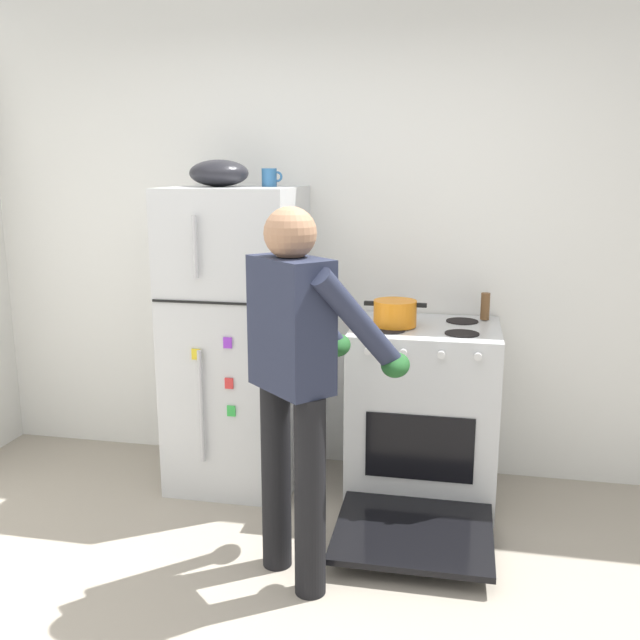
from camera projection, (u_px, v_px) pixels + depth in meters
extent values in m
cube|color=white|center=(343.00, 237.00, 4.02)|extent=(6.00, 0.10, 2.70)
cube|color=silver|center=(238.00, 338.00, 3.87)|extent=(0.68, 0.68, 1.64)
cube|color=black|center=(215.00, 303.00, 3.48)|extent=(0.67, 0.01, 0.01)
cylinder|color=#B7B7BC|center=(201.00, 407.00, 3.60)|extent=(0.02, 0.02, 0.60)
cylinder|color=#B7B7BC|center=(195.00, 247.00, 3.42)|extent=(0.02, 0.02, 0.31)
cube|color=green|center=(231.00, 411.00, 3.59)|extent=(0.04, 0.01, 0.06)
cube|color=yellow|center=(196.00, 354.00, 3.56)|extent=(0.04, 0.01, 0.06)
cube|color=red|center=(229.00, 383.00, 3.56)|extent=(0.04, 0.01, 0.06)
cube|color=purple|center=(228.00, 343.00, 3.51)|extent=(0.04, 0.01, 0.06)
cube|color=silver|center=(423.00, 411.00, 3.75)|extent=(0.76, 0.64, 0.94)
cube|color=black|center=(419.00, 448.00, 3.45)|extent=(0.53, 0.01, 0.34)
cylinder|color=black|center=(388.00, 330.00, 3.54)|extent=(0.17, 0.17, 0.01)
cylinder|color=black|center=(462.00, 333.00, 3.47)|extent=(0.17, 0.17, 0.01)
cylinder|color=black|center=(394.00, 318.00, 3.82)|extent=(0.17, 0.17, 0.01)
cylinder|color=black|center=(462.00, 321.00, 3.75)|extent=(0.17, 0.17, 0.01)
cylinder|color=silver|center=(368.00, 351.00, 3.39)|extent=(0.04, 0.03, 0.04)
cylinder|color=silver|center=(403.00, 353.00, 3.35)|extent=(0.04, 0.03, 0.04)
cylinder|color=silver|center=(441.00, 355.00, 3.32)|extent=(0.04, 0.03, 0.04)
cylinder|color=silver|center=(478.00, 357.00, 3.29)|extent=(0.04, 0.03, 0.04)
cube|color=black|center=(413.00, 533.00, 3.23)|extent=(0.72, 0.60, 0.06)
cylinder|color=black|center=(276.00, 475.00, 3.06)|extent=(0.13, 0.13, 0.86)
cylinder|color=black|center=(310.00, 497.00, 2.86)|extent=(0.13, 0.13, 0.86)
cube|color=#23283D|center=(291.00, 324.00, 2.81)|extent=(0.40, 0.39, 0.54)
sphere|color=#A37556|center=(290.00, 233.00, 2.73)|extent=(0.21, 0.21, 0.21)
sphere|color=black|center=(290.00, 243.00, 2.74)|extent=(0.15, 0.15, 0.15)
cylinder|color=#23283D|center=(303.00, 307.00, 3.07)|extent=(0.37, 0.39, 0.47)
cylinder|color=#23283D|center=(360.00, 323.00, 2.75)|extent=(0.37, 0.39, 0.47)
ellipsoid|color=#1E5123|center=(338.00, 345.00, 3.23)|extent=(0.12, 0.18, 0.10)
ellipsoid|color=#1E5123|center=(395.00, 365.00, 2.91)|extent=(0.12, 0.18, 0.10)
cylinder|color=orange|center=(395.00, 313.00, 3.61)|extent=(0.22, 0.22, 0.13)
cube|color=black|center=(369.00, 303.00, 3.63)|extent=(0.05, 0.03, 0.02)
cube|color=black|center=(422.00, 305.00, 3.58)|extent=(0.05, 0.03, 0.02)
cylinder|color=#2D6093|center=(269.00, 178.00, 3.70)|extent=(0.08, 0.08, 0.10)
torus|color=#2D6093|center=(277.00, 177.00, 3.69)|extent=(0.06, 0.01, 0.06)
cylinder|color=brown|center=(485.00, 306.00, 3.76)|extent=(0.05, 0.05, 0.14)
ellipsoid|color=black|center=(219.00, 173.00, 3.69)|extent=(0.31, 0.31, 0.14)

